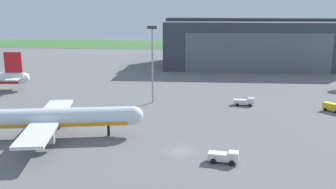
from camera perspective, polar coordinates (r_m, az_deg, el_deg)
The scene contains 8 objects.
ground_plane at distance 68.54m, azimuth 1.96°, elevation -8.51°, with size 440.00×440.00×0.00m, color slate.
grass_field_strip at distance 249.17m, azimuth 3.94°, elevation 7.52°, with size 440.00×56.00×0.08m, color #406C37.
maintenance_hangar at distance 165.24m, azimuth 12.53°, elevation 7.57°, with size 72.58×35.87×20.16m.
airliner_near_left at distance 77.31m, azimuth -17.24°, elevation -3.48°, with size 35.44×30.58×12.39m.
stair_truck at distance 100.13m, azimuth 11.45°, elevation -1.06°, with size 5.29×2.36×2.02m.
baggage_tug at distance 100.84m, azimuth 23.65°, elevation -1.72°, with size 4.44×4.41×2.19m.
fuel_bowser at distance 63.98m, azimuth 8.48°, elevation -9.25°, with size 5.22×2.89×2.04m.
apron_light_mast at distance 98.85m, azimuth -2.38°, elevation 5.41°, with size 2.40×0.50×20.32m.
Camera 1 is at (2.74, -63.52, 25.61)m, focal length 40.34 mm.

